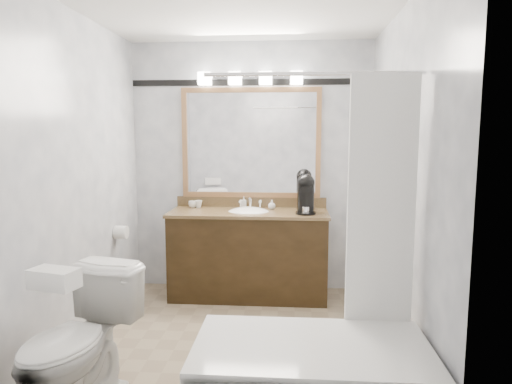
{
  "coord_description": "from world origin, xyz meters",
  "views": [
    {
      "loc": [
        0.41,
        -3.31,
        1.6
      ],
      "look_at": [
        0.12,
        0.35,
        1.13
      ],
      "focal_mm": 32.0,
      "sensor_mm": 36.0,
      "label": 1
    }
  ],
  "objects": [
    {
      "name": "coffee_maker",
      "position": [
        0.55,
        0.96,
        1.04
      ],
      "size": [
        0.19,
        0.24,
        0.37
      ],
      "rotation": [
        0.0,
        0.0,
        -0.01
      ],
      "color": "black",
      "rests_on": "vanity"
    },
    {
      "name": "toilet",
      "position": [
        -0.81,
        -0.92,
        0.4
      ],
      "size": [
        0.63,
        0.87,
        0.81
      ],
      "primitive_type": "imported",
      "rotation": [
        0.0,
        0.0,
        -0.24
      ],
      "color": "white",
      "rests_on": "ground"
    },
    {
      "name": "bathtub",
      "position": [
        0.55,
        -0.9,
        0.28
      ],
      "size": [
        1.3,
        0.75,
        1.96
      ],
      "color": "white",
      "rests_on": "ground"
    },
    {
      "name": "room",
      "position": [
        0.0,
        0.0,
        1.25
      ],
      "size": [
        2.42,
        2.62,
        2.52
      ],
      "color": "gray",
      "rests_on": "ground"
    },
    {
      "name": "vanity_light_bar",
      "position": [
        0.0,
        1.23,
        2.13
      ],
      "size": [
        1.02,
        0.14,
        0.12
      ],
      "color": "silver",
      "rests_on": "room"
    },
    {
      "name": "soap_bottle_b",
      "position": [
        0.22,
        1.15,
        0.9
      ],
      "size": [
        0.09,
        0.09,
        0.09
      ],
      "primitive_type": "imported",
      "rotation": [
        0.0,
        0.0,
        0.38
      ],
      "color": "white",
      "rests_on": "vanity"
    },
    {
      "name": "accent_stripe",
      "position": [
        0.0,
        1.29,
        2.1
      ],
      "size": [
        2.4,
        0.01,
        0.06
      ],
      "primitive_type": "cube",
      "color": "black",
      "rests_on": "room"
    },
    {
      "name": "tissue_box",
      "position": [
        -0.81,
        -1.12,
        0.86
      ],
      "size": [
        0.27,
        0.19,
        0.1
      ],
      "primitive_type": "cube",
      "rotation": [
        0.0,
        0.0,
        -0.24
      ],
      "color": "white",
      "rests_on": "toilet"
    },
    {
      "name": "cup_right",
      "position": [
        -0.53,
        1.19,
        0.89
      ],
      "size": [
        0.1,
        0.1,
        0.07
      ],
      "primitive_type": "imported",
      "rotation": [
        0.0,
        0.0,
        -0.33
      ],
      "color": "white",
      "rests_on": "vanity"
    },
    {
      "name": "vanity",
      "position": [
        0.0,
        1.02,
        0.44
      ],
      "size": [
        1.53,
        0.58,
        0.97
      ],
      "color": "black",
      "rests_on": "ground"
    },
    {
      "name": "tp_roll",
      "position": [
        -1.14,
        0.66,
        0.7
      ],
      "size": [
        0.11,
        0.12,
        0.12
      ],
      "primitive_type": "cylinder",
      "rotation": [
        0.0,
        1.57,
        0.0
      ],
      "color": "white",
      "rests_on": "room"
    },
    {
      "name": "cup_left",
      "position": [
        -0.58,
        1.18,
        0.88
      ],
      "size": [
        0.11,
        0.11,
        0.07
      ],
      "primitive_type": "imported",
      "rotation": [
        0.0,
        0.0,
        0.26
      ],
      "color": "white",
      "rests_on": "vanity"
    },
    {
      "name": "mirror",
      "position": [
        0.0,
        1.28,
        1.5
      ],
      "size": [
        1.4,
        0.04,
        1.1
      ],
      "color": "#B07D4F",
      "rests_on": "room"
    },
    {
      "name": "soap_bar",
      "position": [
        -0.03,
        1.13,
        0.86
      ],
      "size": [
        0.07,
        0.05,
        0.02
      ],
      "primitive_type": "cube",
      "rotation": [
        0.0,
        0.0,
        0.05
      ],
      "color": "beige",
      "rests_on": "vanity"
    },
    {
      "name": "soap_bottle_a",
      "position": [
        -0.07,
        1.23,
        0.91
      ],
      "size": [
        0.06,
        0.06,
        0.11
      ],
      "primitive_type": "imported",
      "rotation": [
        0.0,
        0.0,
        0.11
      ],
      "color": "white",
      "rests_on": "vanity"
    }
  ]
}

